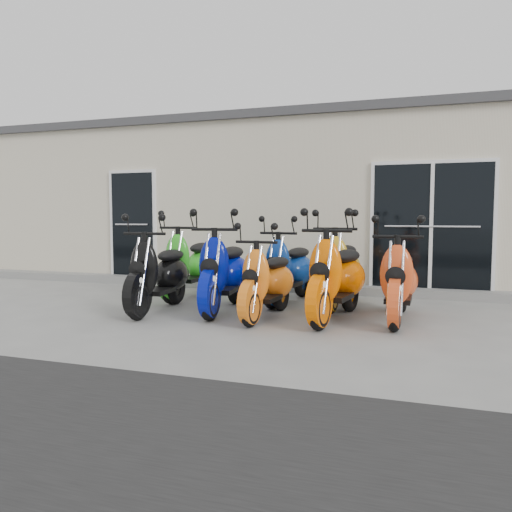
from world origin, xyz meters
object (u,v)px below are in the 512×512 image
Objects in this scene: scooter_front_orange_b at (337,264)px; scooter_back_blue at (289,259)px; scooter_front_orange_a at (268,270)px; scooter_front_black at (159,263)px; scooter_front_red at (399,268)px; scooter_back_green at (191,254)px; scooter_back_yellow at (341,258)px; scooter_front_blue at (224,260)px.

scooter_front_orange_b is 1.47m from scooter_back_blue.
scooter_front_orange_b is (0.91, 0.17, 0.09)m from scooter_front_orange_a.
scooter_front_red is at bearing 2.78° from scooter_front_black.
scooter_back_green reaches higher than scooter_front_orange_a.
scooter_front_orange_a is 0.93m from scooter_front_orange_b.
scooter_front_orange_b is at bearing -42.08° from scooter_back_blue.
scooter_front_orange_a is 2.13m from scooter_back_green.
scooter_front_black is 0.96× the size of scooter_back_yellow.
scooter_front_black reaches higher than scooter_back_blue.
scooter_back_blue is at bearing 177.72° from scooter_back_yellow.
scooter_front_orange_b is 1.01× the size of scooter_back_green.
scooter_front_blue is 1.07× the size of scooter_back_blue.
scooter_front_black is at bearing -84.13° from scooter_back_green.
scooter_back_yellow is (1.52, 0.96, -0.00)m from scooter_front_blue.
scooter_front_red is at bearing -41.95° from scooter_back_yellow.
scooter_front_orange_a is at bearing -166.55° from scooter_front_red.
scooter_back_blue is (-1.73, 0.93, -0.01)m from scooter_front_red.
scooter_back_yellow is at bearing 0.82° from scooter_back_green.
scooter_front_orange_b reaches higher than scooter_front_orange_a.
scooter_back_green is at bearing 90.89° from scooter_front_black.
scooter_front_orange_a is 0.88× the size of scooter_front_orange_b.
scooter_front_red is 1.25m from scooter_back_yellow.
scooter_front_red is (2.42, 0.10, -0.04)m from scooter_front_blue.
scooter_front_blue reaches higher than scooter_back_blue.
scooter_front_blue is 1.00× the size of scooter_back_yellow.
scooter_front_orange_b is at bearing -9.36° from scooter_front_blue.
scooter_back_blue reaches higher than scooter_front_orange_a.
scooter_back_green is 2.52m from scooter_back_yellow.
scooter_back_yellow is at bearing 104.61° from scooter_front_orange_b.
scooter_front_orange_b is at bearing 14.37° from scooter_front_orange_a.
scooter_back_green is at bearing 166.18° from scooter_front_orange_b.
scooter_front_orange_a is at bearing -120.56° from scooter_back_yellow.
scooter_front_blue is at bearing -145.64° from scooter_back_yellow.
scooter_back_yellow is at bearing 3.23° from scooter_back_blue.
scooter_back_blue is (-0.95, 1.12, -0.05)m from scooter_front_orange_b.
scooter_front_red reaches higher than scooter_front_orange_a.
scooter_front_red is (0.78, 0.19, -0.04)m from scooter_front_orange_b.
scooter_back_green reaches higher than scooter_back_blue.
scooter_back_green is (-2.64, 1.06, -0.01)m from scooter_front_orange_b.
scooter_front_red is 0.95× the size of scooter_back_yellow.
scooter_front_black is at bearing -132.40° from scooter_back_blue.
scooter_front_orange_b reaches higher than scooter_back_blue.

